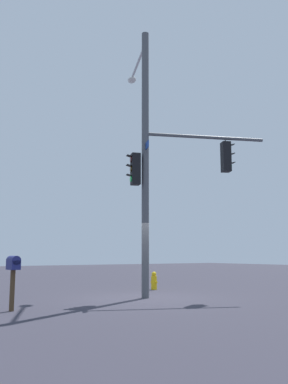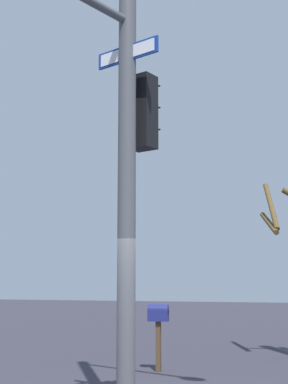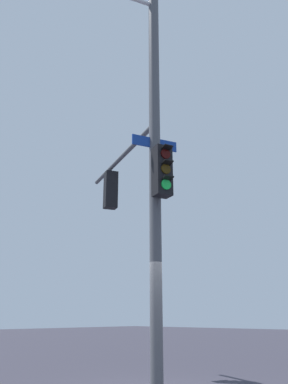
# 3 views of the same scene
# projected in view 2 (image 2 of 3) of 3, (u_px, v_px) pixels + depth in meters

# --- Properties ---
(main_signal_pole_assembly) EXTENTS (4.91, 4.78, 9.46)m
(main_signal_pole_assembly) POSITION_uv_depth(u_px,v_px,m) (114.00, 45.00, 7.45)
(main_signal_pole_assembly) COLOR #4C4F54
(main_signal_pole_assembly) RESTS_ON ground
(mailbox) EXTENTS (0.46, 0.27, 1.41)m
(mailbox) POSITION_uv_depth(u_px,v_px,m) (158.00, 318.00, 11.94)
(mailbox) COLOR #4C3823
(mailbox) RESTS_ON ground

